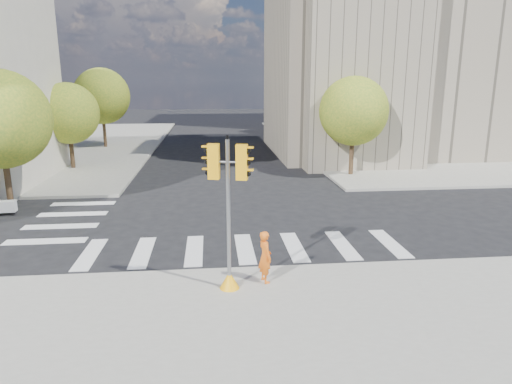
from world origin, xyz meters
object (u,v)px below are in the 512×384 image
at_px(lamp_near, 343,100).
at_px(photographer, 265,257).
at_px(lamp_far, 303,94).
at_px(traffic_signal, 229,227).

height_order(lamp_near, photographer, lamp_near).
bearing_deg(lamp_far, traffic_signal, -104.74).
xyz_separation_m(lamp_near, traffic_signal, (-8.80, -19.45, -2.60)).
height_order(traffic_signal, photographer, traffic_signal).
distance_m(lamp_near, photographer, 20.95).
height_order(lamp_far, traffic_signal, lamp_far).
bearing_deg(traffic_signal, lamp_far, 89.02).
height_order(lamp_far, photographer, lamp_far).
xyz_separation_m(lamp_far, photographer, (-7.75, -33.12, -3.66)).
xyz_separation_m(lamp_near, lamp_far, (0.00, 14.00, 0.00)).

